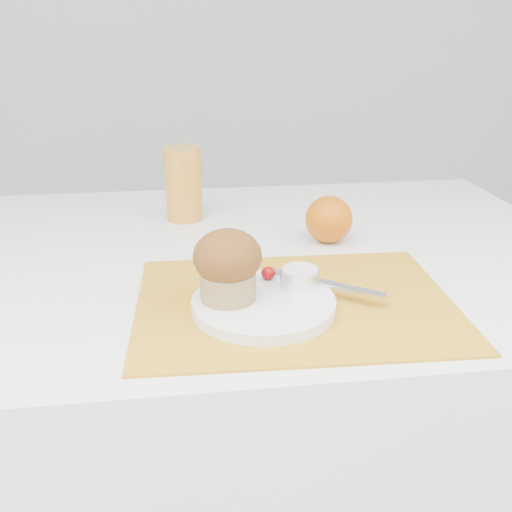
{
  "coord_description": "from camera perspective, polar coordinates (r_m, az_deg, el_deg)",
  "views": [
    {
      "loc": [
        -0.1,
        -0.86,
        1.13
      ],
      "look_at": [
        -0.0,
        -0.09,
        0.8
      ],
      "focal_mm": 40.0,
      "sensor_mm": 36.0,
      "label": 1
    }
  ],
  "objects": [
    {
      "name": "juice_glass",
      "position": [
        1.14,
        -7.26,
        7.18
      ],
      "size": [
        0.09,
        0.09,
        0.15
      ],
      "primitive_type": "cylinder",
      "rotation": [
        0.0,
        0.0,
        0.32
      ],
      "color": "orange",
      "rests_on": "table"
    },
    {
      "name": "raspberry_far",
      "position": [
        0.81,
        3.38,
        -2.69
      ],
      "size": [
        0.02,
        0.02,
        0.02
      ],
      "primitive_type": "ellipsoid",
      "color": "#5C0218",
      "rests_on": "plate"
    },
    {
      "name": "plate",
      "position": [
        0.79,
        0.76,
        -4.8
      ],
      "size": [
        0.22,
        0.22,
        0.02
      ],
      "primitive_type": "cylinder",
      "rotation": [
        0.0,
        0.0,
        0.13
      ],
      "color": "white",
      "rests_on": "placemat"
    },
    {
      "name": "cream",
      "position": [
        0.81,
        4.44,
        -1.45
      ],
      "size": [
        0.06,
        0.06,
        0.01
      ],
      "primitive_type": "cylinder",
      "rotation": [
        0.0,
        0.0,
        0.26
      ],
      "color": "silver",
      "rests_on": "ramekin"
    },
    {
      "name": "muffin",
      "position": [
        0.76,
        -2.86,
        -0.82
      ],
      "size": [
        0.09,
        0.09,
        0.1
      ],
      "color": "#A4854F",
      "rests_on": "plate"
    },
    {
      "name": "table",
      "position": [
        1.19,
        -0.85,
        -16.44
      ],
      "size": [
        1.2,
        0.8,
        0.75
      ],
      "primitive_type": "cube",
      "color": "white",
      "rests_on": "ground"
    },
    {
      "name": "butter_knife",
      "position": [
        0.83,
        6.71,
        -2.66
      ],
      "size": [
        0.16,
        0.12,
        0.0
      ],
      "primitive_type": "cube",
      "rotation": [
        0.0,
        0.0,
        -0.63
      ],
      "color": "#B8B9C1",
      "rests_on": "plate"
    },
    {
      "name": "orange",
      "position": [
        1.03,
        7.29,
        3.66
      ],
      "size": [
        0.08,
        0.08,
        0.08
      ],
      "primitive_type": "sphere",
      "color": "#C85C07",
      "rests_on": "table"
    },
    {
      "name": "raspberry_near",
      "position": [
        0.84,
        1.22,
        -1.72
      ],
      "size": [
        0.02,
        0.02,
        0.02
      ],
      "primitive_type": "ellipsoid",
      "color": "#620205",
      "rests_on": "plate"
    },
    {
      "name": "ramekin",
      "position": [
        0.82,
        4.41,
        -2.22
      ],
      "size": [
        0.06,
        0.06,
        0.02
      ],
      "primitive_type": "cylinder",
      "rotation": [
        0.0,
        0.0,
        -0.14
      ],
      "color": "silver",
      "rests_on": "plate"
    },
    {
      "name": "placemat",
      "position": [
        0.81,
        3.9,
        -4.63
      ],
      "size": [
        0.46,
        0.34,
        0.0
      ],
      "primitive_type": "cube",
      "rotation": [
        0.0,
        0.0,
        -0.03
      ],
      "color": "orange",
      "rests_on": "table"
    }
  ]
}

